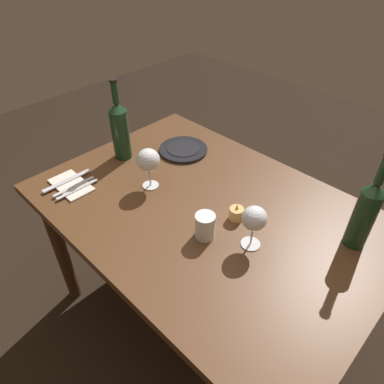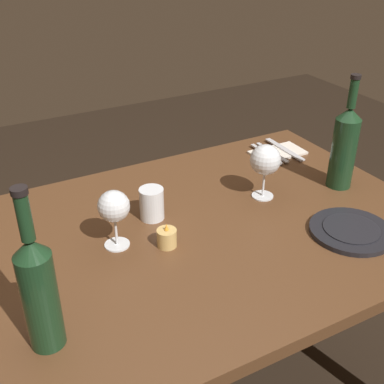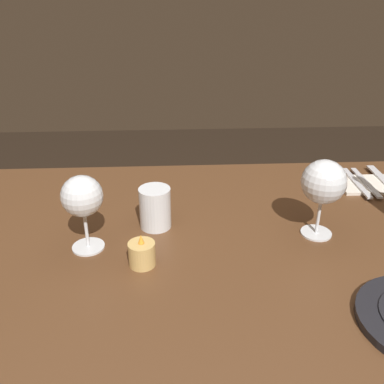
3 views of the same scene
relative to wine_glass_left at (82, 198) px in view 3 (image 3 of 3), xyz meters
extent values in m
cube|color=#56351E|center=(0.23, -0.03, -0.13)|extent=(1.30, 0.90, 0.04)
cylinder|color=#412816|center=(-0.35, 0.35, -0.50)|extent=(0.06, 0.06, 0.70)
cylinder|color=#412816|center=(0.81, 0.35, -0.50)|extent=(0.06, 0.06, 0.70)
cylinder|color=white|center=(0.00, 0.00, -0.11)|extent=(0.07, 0.07, 0.00)
cylinder|color=white|center=(0.00, 0.00, -0.07)|extent=(0.01, 0.01, 0.08)
sphere|color=white|center=(0.00, 0.00, 0.00)|extent=(0.08, 0.08, 0.08)
cylinder|color=#510A14|center=(0.00, 0.00, 0.00)|extent=(0.06, 0.06, 0.02)
cylinder|color=white|center=(0.48, 0.03, -0.11)|extent=(0.07, 0.07, 0.00)
cylinder|color=white|center=(0.48, 0.03, -0.07)|extent=(0.01, 0.01, 0.08)
sphere|color=white|center=(0.48, 0.03, 0.01)|extent=(0.09, 0.09, 0.09)
cylinder|color=#510A14|center=(0.48, 0.03, 0.01)|extent=(0.07, 0.07, 0.03)
cylinder|color=white|center=(0.14, 0.08, -0.07)|extent=(0.07, 0.07, 0.09)
cylinder|color=silver|center=(0.14, 0.08, -0.08)|extent=(0.06, 0.06, 0.05)
cylinder|color=#DBB266|center=(0.11, -0.06, -0.09)|extent=(0.05, 0.05, 0.05)
cylinder|color=white|center=(0.11, -0.06, -0.10)|extent=(0.04, 0.04, 0.03)
cone|color=#F99E2D|center=(0.11, -0.06, -0.06)|extent=(0.01, 0.01, 0.02)
cube|color=silver|center=(0.71, 0.25, -0.11)|extent=(0.19, 0.11, 0.01)
cube|color=silver|center=(0.69, 0.25, -0.10)|extent=(0.02, 0.18, 0.00)
cube|color=silver|center=(0.66, 0.25, -0.10)|extent=(0.02, 0.18, 0.00)
camera|label=1|loc=(-0.42, 0.71, 0.76)|focal=32.76mm
camera|label=2|loc=(-0.33, -1.01, 0.64)|focal=45.97mm
camera|label=3|loc=(0.17, -0.74, 0.38)|focal=40.16mm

